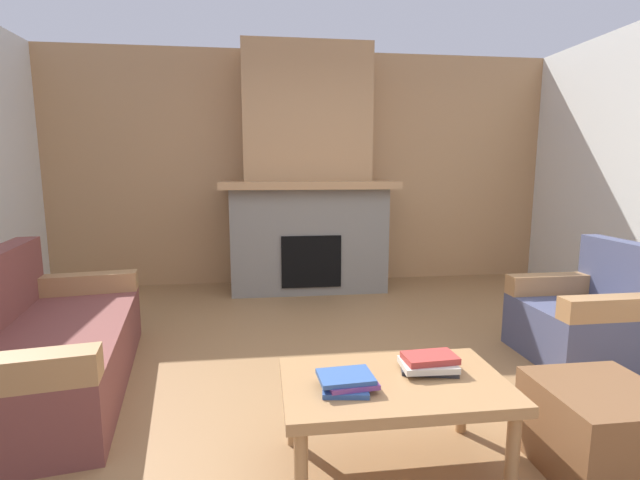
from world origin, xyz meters
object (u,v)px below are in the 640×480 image
object	(u,v)px
ottoman	(600,430)
armchair	(587,319)
coffee_table	(394,391)
fireplace	(307,187)
couch	(41,347)

from	to	relation	value
ottoman	armchair	bearing A→B (deg)	54.73
armchair	coffee_table	world-z (taller)	armchair
fireplace	armchair	distance (m)	3.00
fireplace	couch	size ratio (longest dim) A/B	1.41
armchair	fireplace	bearing A→B (deg)	128.79
fireplace	ottoman	xyz separation A→B (m)	(0.98, -3.39, -0.96)
fireplace	armchair	bearing A→B (deg)	-51.21
couch	coffee_table	distance (m)	2.16
fireplace	couch	bearing A→B (deg)	-129.32
coffee_table	ottoman	bearing A→B (deg)	-8.44
armchair	couch	bearing A→B (deg)	-179.39
coffee_table	ottoman	size ratio (longest dim) A/B	1.92
armchair	ottoman	size ratio (longest dim) A/B	1.63
fireplace	armchair	xyz separation A→B (m)	(1.80, -2.24, -0.87)
fireplace	coffee_table	distance (m)	3.35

